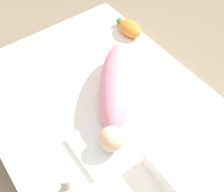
% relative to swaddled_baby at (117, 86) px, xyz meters
% --- Properties ---
extents(ground_plane, '(12.00, 12.00, 0.00)m').
position_rel_swaddled_baby_xyz_m(ground_plane, '(-0.03, 0.08, -0.22)').
color(ground_plane, '#7A6B56').
extents(bed_mattress, '(1.38, 0.98, 0.13)m').
position_rel_swaddled_baby_xyz_m(bed_mattress, '(-0.03, 0.08, -0.15)').
color(bed_mattress, white).
rests_on(bed_mattress, ground_plane).
extents(burp_cloth, '(0.23, 0.16, 0.02)m').
position_rel_swaddled_baby_xyz_m(burp_cloth, '(-0.16, 0.23, -0.08)').
color(burp_cloth, white).
rests_on(burp_cloth, bed_mattress).
extents(swaddled_baby, '(0.51, 0.47, 0.18)m').
position_rel_swaddled_baby_xyz_m(swaddled_baby, '(0.00, 0.00, 0.00)').
color(swaddled_baby, pink).
rests_on(swaddled_baby, bed_mattress).
extents(pillow, '(0.38, 0.38, 0.10)m').
position_rel_swaddled_baby_xyz_m(pillow, '(-0.52, -0.07, -0.04)').
color(pillow, white).
rests_on(pillow, bed_mattress).
extents(turtle_plush, '(0.20, 0.10, 0.07)m').
position_rel_swaddled_baby_xyz_m(turtle_plush, '(0.34, -0.35, -0.05)').
color(turtle_plush, orange).
rests_on(turtle_plush, bed_mattress).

